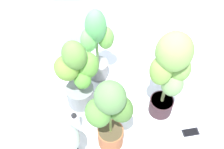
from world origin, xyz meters
The scene contains 8 objects.
ground_plane centered at (0.00, 0.00, 0.00)m, with size 8.00×8.00×0.00m, color silver.
potted_plant_front_right centered at (0.27, -0.13, 0.56)m, with size 0.37×0.36×0.92m.
potted_plant_front_left centered at (-0.27, -0.14, 0.45)m, with size 0.37×0.28×0.77m.
potted_plant_back_center centered at (0.02, 0.52, 0.44)m, with size 0.35×0.24×0.80m.
potted_plant_back_left centered at (-0.27, 0.34, 0.40)m, with size 0.39×0.30×0.74m.
cell_phone centered at (0.35, -0.44, 0.00)m, with size 0.16×0.12×0.01m.
floor_fan centered at (-0.61, -0.07, 0.29)m, with size 0.31×0.31×0.42m.
nutrient_bottle centered at (-0.44, 0.13, 0.09)m, with size 0.08×0.08×0.20m.
Camera 1 is at (-0.81, -1.00, 2.13)m, focal length 44.15 mm.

